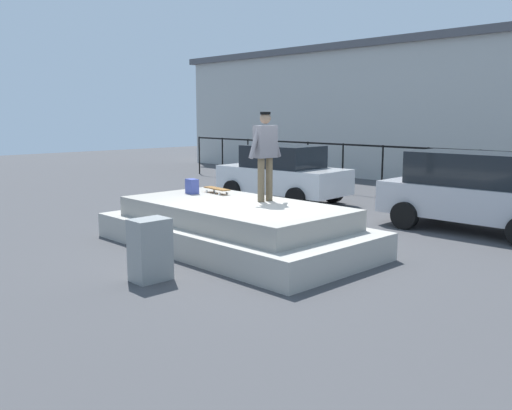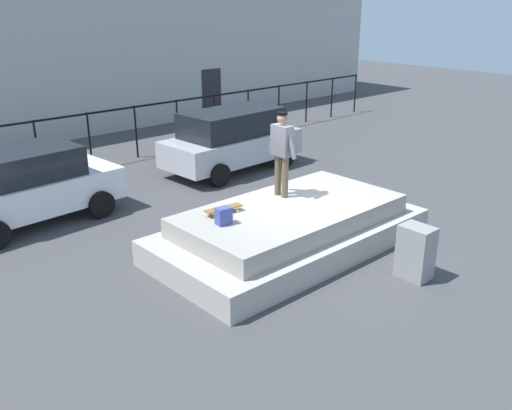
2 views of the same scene
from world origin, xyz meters
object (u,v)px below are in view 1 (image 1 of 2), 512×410
object	(u,v)px
backpack	(192,186)
utility_box	(150,250)
skateboarder	(265,150)
skateboard	(217,189)
car_silver_hatchback_mid	(478,190)
car_white_sedan_near	(283,173)

from	to	relation	value
backpack	utility_box	xyz separation A→B (m)	(2.35, -2.65, -0.57)
skateboarder	utility_box	xyz separation A→B (m)	(0.44, -3.05, -1.45)
skateboard	car_silver_hatchback_mid	bearing A→B (deg)	48.23
backpack	skateboarder	bearing A→B (deg)	19.77
car_silver_hatchback_mid	utility_box	size ratio (longest dim) A/B	4.27
skateboard	car_silver_hatchback_mid	distance (m)	5.94
skateboard	utility_box	xyz separation A→B (m)	(2.00, -3.07, -0.50)
skateboarder	car_white_sedan_near	distance (m)	5.85
car_white_sedan_near	skateboarder	bearing A→B (deg)	-50.30
car_silver_hatchback_mid	utility_box	bearing A→B (deg)	-104.59
skateboard	car_white_sedan_near	world-z (taller)	car_white_sedan_near
backpack	car_silver_hatchback_mid	size ratio (longest dim) A/B	0.08
backpack	car_silver_hatchback_mid	distance (m)	6.48
skateboarder	car_silver_hatchback_mid	size ratio (longest dim) A/B	0.42
backpack	car_white_sedan_near	world-z (taller)	car_white_sedan_near
skateboarder	car_silver_hatchback_mid	bearing A→B (deg)	61.73
skateboard	car_silver_hatchback_mid	world-z (taller)	car_silver_hatchback_mid
car_white_sedan_near	utility_box	bearing A→B (deg)	-61.13
skateboarder	backpack	xyz separation A→B (m)	(-1.90, -0.40, -0.88)
skateboarder	backpack	bearing A→B (deg)	-168.26
skateboard	backpack	size ratio (longest dim) A/B	2.45
car_silver_hatchback_mid	utility_box	distance (m)	7.76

